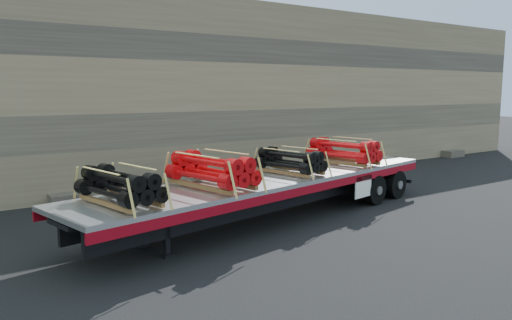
{
  "coord_description": "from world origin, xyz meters",
  "views": [
    {
      "loc": [
        -6.87,
        -11.26,
        3.57
      ],
      "look_at": [
        1.47,
        0.85,
        1.51
      ],
      "focal_mm": 35.0,
      "sensor_mm": 36.0,
      "label": 1
    }
  ],
  "objects_px": {
    "trailer": "(272,198)",
    "bundle_rear": "(344,152)",
    "bundle_midfront": "(212,171)",
    "bundle_front": "(120,187)",
    "bundle_midrear": "(290,162)"
  },
  "relations": [
    {
      "from": "bundle_midrear",
      "to": "bundle_rear",
      "type": "relative_size",
      "value": 0.88
    },
    {
      "from": "bundle_midfront",
      "to": "bundle_rear",
      "type": "height_order",
      "value": "bundle_midfront"
    },
    {
      "from": "trailer",
      "to": "bundle_front",
      "type": "distance_m",
      "value": 4.78
    },
    {
      "from": "bundle_front",
      "to": "bundle_midrear",
      "type": "relative_size",
      "value": 1.06
    },
    {
      "from": "bundle_front",
      "to": "bundle_midrear",
      "type": "xyz_separation_m",
      "value": [
        5.33,
        1.03,
        -0.02
      ]
    },
    {
      "from": "bundle_midfront",
      "to": "bundle_midrear",
      "type": "distance_m",
      "value": 2.93
    },
    {
      "from": "trailer",
      "to": "bundle_rear",
      "type": "bearing_deg",
      "value": -0.0
    },
    {
      "from": "bundle_front",
      "to": "bundle_rear",
      "type": "distance_m",
      "value": 8.07
    },
    {
      "from": "bundle_front",
      "to": "bundle_midfront",
      "type": "height_order",
      "value": "bundle_midfront"
    },
    {
      "from": "bundle_front",
      "to": "bundle_rear",
      "type": "height_order",
      "value": "bundle_rear"
    },
    {
      "from": "bundle_front",
      "to": "trailer",
      "type": "bearing_deg",
      "value": 0.0
    },
    {
      "from": "trailer",
      "to": "bundle_midfront",
      "type": "bearing_deg",
      "value": 180.0
    },
    {
      "from": "bundle_midfront",
      "to": "bundle_rear",
      "type": "xyz_separation_m",
      "value": [
        5.46,
        1.05,
        -0.02
      ]
    },
    {
      "from": "trailer",
      "to": "bundle_front",
      "type": "bearing_deg",
      "value": 180.0
    },
    {
      "from": "bundle_front",
      "to": "bundle_midfront",
      "type": "bearing_deg",
      "value": 0.0
    }
  ]
}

